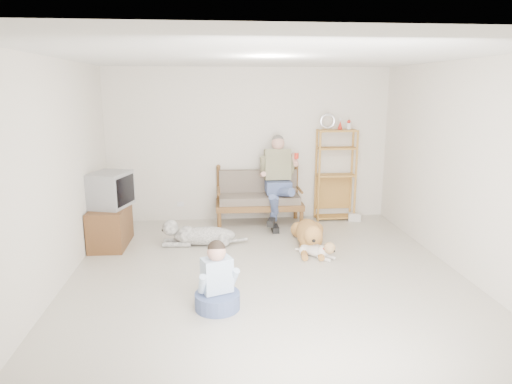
{
  "coord_description": "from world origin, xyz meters",
  "views": [
    {
      "loc": [
        -0.66,
        -5.31,
        2.36
      ],
      "look_at": [
        -0.05,
        1.0,
        0.9
      ],
      "focal_mm": 32.0,
      "sensor_mm": 36.0,
      "label": 1
    }
  ],
  "objects": [
    {
      "name": "book_stack",
      "position": [
        1.88,
        2.4,
        0.07
      ],
      "size": [
        0.25,
        0.2,
        0.14
      ],
      "primitive_type": "cube",
      "rotation": [
        0.0,
        0.0,
        -0.24
      ],
      "color": "silver",
      "rests_on": "ground"
    },
    {
      "name": "etagere",
      "position": [
        1.54,
        2.55,
        0.84
      ],
      "size": [
        0.72,
        0.32,
        1.92
      ],
      "color": "#B9843A",
      "rests_on": "ground"
    },
    {
      "name": "loveseat",
      "position": [
        0.14,
        2.44,
        0.49
      ],
      "size": [
        1.51,
        0.72,
        0.95
      ],
      "rotation": [
        0.0,
        0.0,
        -0.01
      ],
      "color": "brown",
      "rests_on": "ground"
    },
    {
      "name": "wall_outlet",
      "position": [
        -1.25,
        2.73,
        0.3
      ],
      "size": [
        0.12,
        0.02,
        0.08
      ],
      "primitive_type": "cube",
      "color": "silver",
      "rests_on": "ground"
    },
    {
      "name": "wall_left",
      "position": [
        -2.5,
        0.0,
        1.35
      ],
      "size": [
        0.0,
        5.5,
        5.5
      ],
      "primitive_type": "plane",
      "rotation": [
        1.57,
        0.0,
        1.57
      ],
      "color": "beige",
      "rests_on": "ground"
    },
    {
      "name": "wall_back",
      "position": [
        0.0,
        2.75,
        1.35
      ],
      "size": [
        5.0,
        0.0,
        5.0
      ],
      "primitive_type": "plane",
      "rotation": [
        1.57,
        0.0,
        0.0
      ],
      "color": "beige",
      "rests_on": "ground"
    },
    {
      "name": "terrier",
      "position": [
        0.81,
        0.67,
        0.11
      ],
      "size": [
        0.53,
        0.54,
        0.26
      ],
      "rotation": [
        0.0,
        0.0,
        0.74
      ],
      "color": "white",
      "rests_on": "ground"
    },
    {
      "name": "ceiling",
      "position": [
        0.0,
        0.0,
        2.7
      ],
      "size": [
        5.5,
        5.5,
        0.0
      ],
      "primitive_type": "plane",
      "rotation": [
        3.14,
        0.0,
        0.0
      ],
      "color": "silver",
      "rests_on": "ground"
    },
    {
      "name": "tv_stand",
      "position": [
        -2.23,
        1.48,
        0.3
      ],
      "size": [
        0.52,
        0.91,
        0.6
      ],
      "rotation": [
        0.0,
        0.0,
        -0.03
      ],
      "color": "brown",
      "rests_on": "ground"
    },
    {
      "name": "floor",
      "position": [
        0.0,
        0.0,
        0.0
      ],
      "size": [
        5.5,
        5.5,
        0.0
      ],
      "primitive_type": "plane",
      "color": "beige",
      "rests_on": "ground"
    },
    {
      "name": "wall_front",
      "position": [
        0.0,
        -2.75,
        1.35
      ],
      "size": [
        5.0,
        0.0,
        5.0
      ],
      "primitive_type": "plane",
      "rotation": [
        -1.57,
        0.0,
        0.0
      ],
      "color": "beige",
      "rests_on": "ground"
    },
    {
      "name": "golden_retriever",
      "position": [
        0.77,
        1.12,
        0.19
      ],
      "size": [
        0.52,
        1.57,
        0.48
      ],
      "rotation": [
        0.0,
        0.0,
        -0.12
      ],
      "color": "#B87B40",
      "rests_on": "ground"
    },
    {
      "name": "shaggy_dog",
      "position": [
        -0.92,
        1.37,
        0.16
      ],
      "size": [
        1.37,
        0.36,
        0.4
      ],
      "rotation": [
        0.0,
        0.0,
        -1.61
      ],
      "color": "white",
      "rests_on": "ground"
    },
    {
      "name": "child",
      "position": [
        -0.64,
        -0.72,
        0.28
      ],
      "size": [
        0.49,
        0.49,
        0.78
      ],
      "rotation": [
        0.0,
        0.0,
        0.36
      ],
      "color": "#4D5E8D",
      "rests_on": "ground"
    },
    {
      "name": "crt_tv",
      "position": [
        -2.19,
        1.52,
        0.86
      ],
      "size": [
        0.66,
        0.74,
        0.52
      ],
      "rotation": [
        0.0,
        0.0,
        -0.29
      ],
      "color": "gray",
      "rests_on": "tv_stand"
    },
    {
      "name": "man",
      "position": [
        0.44,
        2.2,
        0.72
      ],
      "size": [
        0.59,
        0.85,
        1.37
      ],
      "color": "#4D5E8D",
      "rests_on": "loveseat"
    },
    {
      "name": "wall_right",
      "position": [
        2.5,
        0.0,
        1.35
      ],
      "size": [
        0.0,
        5.5,
        5.5
      ],
      "primitive_type": "plane",
      "rotation": [
        1.57,
        0.0,
        -1.57
      ],
      "color": "beige",
      "rests_on": "ground"
    }
  ]
}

